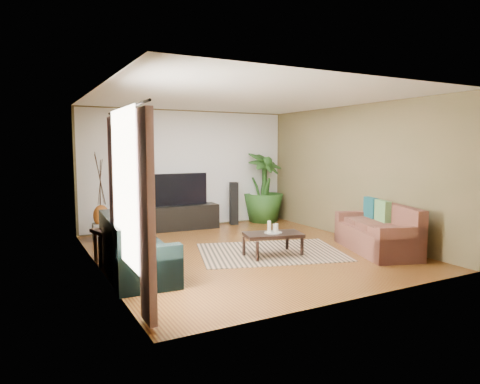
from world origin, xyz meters
TOP-DOWN VIEW (x-y plane):
  - floor at (0.00, 0.00)m, footprint 5.50×5.50m
  - ceiling at (0.00, 0.00)m, footprint 5.50×5.50m
  - wall_back at (0.00, 2.75)m, footprint 5.00×0.00m
  - wall_front at (0.00, -2.75)m, footprint 5.00×0.00m
  - wall_left at (-2.50, 0.00)m, footprint 0.00×5.50m
  - wall_right at (2.50, 0.00)m, footprint 0.00×5.50m
  - backwall_panel at (0.00, 2.74)m, footprint 4.90×0.00m
  - window_pane at (-2.48, -1.60)m, footprint 0.00×1.80m
  - curtain_near at (-2.43, -2.35)m, footprint 0.08×0.35m
  - curtain_far at (-2.43, -0.85)m, footprint 0.08×0.35m
  - curtain_rod at (-2.43, -1.60)m, footprint 0.03×1.90m
  - sofa_left at (-2.06, -0.45)m, footprint 0.94×1.98m
  - sofa_right at (2.06, -1.09)m, footprint 1.35×1.98m
  - area_rug at (0.36, -0.28)m, footprint 2.88×2.40m
  - coffee_table at (0.27, -0.49)m, footprint 1.07×0.75m
  - candle_tray at (0.27, -0.49)m, footprint 0.30×0.30m
  - candle_tall at (0.21, -0.46)m, footprint 0.06×0.06m
  - candle_mid at (0.31, -0.53)m, footprint 0.06×0.06m
  - candle_short at (0.34, -0.43)m, footprint 0.06×0.06m
  - tv_stand at (-0.28, 2.50)m, footprint 1.68×0.59m
  - television at (-0.28, 2.50)m, footprint 1.22×0.07m
  - speaker_left at (-1.14, 2.22)m, footprint 0.21×0.23m
  - speaker_right at (1.06, 2.50)m, footprint 0.23×0.24m
  - potted_plant at (1.89, 2.50)m, footprint 1.26×1.26m
  - plant_pot at (1.89, 2.50)m, footprint 0.32×0.32m
  - pedestal at (-2.09, 2.15)m, footprint 0.36×0.36m
  - vase at (-2.09, 2.15)m, footprint 0.31×0.31m
  - side_table at (-2.25, 0.40)m, footprint 0.61×0.61m

SIDE VIEW (x-z plane):
  - floor at x=0.00m, z-range 0.00..0.00m
  - area_rug at x=0.36m, z-range 0.00..0.01m
  - plant_pot at x=1.89m, z-range 0.00..0.25m
  - pedestal at x=-2.09m, z-range 0.00..0.34m
  - coffee_table at x=0.27m, z-range 0.00..0.40m
  - side_table at x=-2.25m, z-range 0.00..0.54m
  - tv_stand at x=-0.28m, z-range 0.00..0.55m
  - candle_tray at x=0.27m, z-range 0.40..0.41m
  - sofa_left at x=-2.06m, z-range 0.00..0.85m
  - sofa_right at x=2.06m, z-range 0.00..0.85m
  - candle_short at x=0.34m, z-range 0.41..0.53m
  - candle_mid at x=0.31m, z-range 0.41..0.56m
  - vase at x=-2.09m, z-range 0.28..0.71m
  - candle_tall at x=0.21m, z-range 0.41..0.60m
  - speaker_right at x=1.06m, z-range 0.00..1.02m
  - speaker_left at x=-1.14m, z-range 0.00..1.06m
  - potted_plant at x=1.89m, z-range 0.00..1.74m
  - television at x=-0.28m, z-range 0.55..1.27m
  - curtain_near at x=-2.43m, z-range 0.05..2.25m
  - curtain_far at x=-2.43m, z-range 0.05..2.25m
  - wall_left at x=-2.50m, z-range -1.40..4.10m
  - wall_right at x=2.50m, z-range -1.40..4.10m
  - wall_back at x=0.00m, z-range -1.15..3.85m
  - wall_front at x=0.00m, z-range -1.15..3.85m
  - backwall_panel at x=0.00m, z-range -1.10..3.80m
  - window_pane at x=-2.48m, z-range 0.50..2.30m
  - curtain_rod at x=-2.43m, z-range 2.28..2.31m
  - ceiling at x=0.00m, z-range 2.70..2.70m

